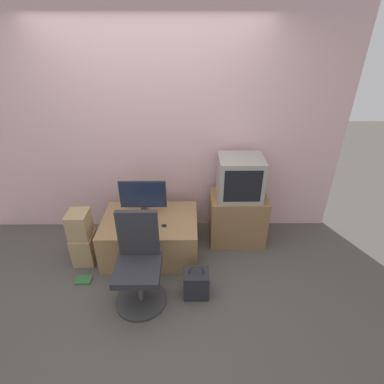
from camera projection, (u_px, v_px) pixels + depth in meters
name	position (u px, v px, depth m)	size (l,w,h in m)	color
ground_plane	(151.00, 302.00, 2.96)	(12.00, 12.00, 0.00)	#4C4742
wall_back	(156.00, 131.00, 3.46)	(4.40, 0.05, 2.60)	beige
desk	(151.00, 236.00, 3.48)	(1.07, 0.74, 0.48)	#937047
side_stand	(237.00, 218.00, 3.67)	(0.66, 0.47, 0.62)	olive
main_monitor	(143.00, 198.00, 3.33)	(0.52, 0.19, 0.43)	#2D2D2D
keyboard	(143.00, 226.00, 3.23)	(0.31, 0.10, 0.01)	silver
mouse	(164.00, 225.00, 3.24)	(0.06, 0.04, 0.02)	black
crt_tv	(240.00, 178.00, 3.39)	(0.50, 0.43, 0.49)	gray
office_chair	(139.00, 267.00, 2.83)	(0.51, 0.51, 0.94)	#333333
cardboard_box_lower	(85.00, 248.00, 3.40)	(0.24, 0.28, 0.35)	#A3845B
cardboard_box_upper	(79.00, 225.00, 3.23)	(0.22, 0.25, 0.30)	#A3845B
handbag	(196.00, 284.00, 2.97)	(0.25, 0.19, 0.38)	#232328
book	(84.00, 280.00, 3.19)	(0.17, 0.12, 0.02)	#2D6638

